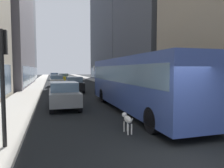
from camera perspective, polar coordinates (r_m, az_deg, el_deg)
name	(u,v)px	position (r m, az deg, el deg)	size (l,w,h in m)	color
ground_plane	(71,82)	(39.39, -11.22, 0.46)	(120.00, 120.00, 0.00)	black
sidewalk_left	(39,82)	(39.28, -19.53, 0.41)	(2.40, 110.00, 0.15)	#ADA89E
sidewalk_right	(101,81)	(40.30, -3.13, 0.72)	(2.40, 110.00, 0.15)	gray
building_left_far	(9,4)	(52.96, -26.39, 19.00)	(9.84, 14.06, 32.91)	slate
building_right_mid	(159,4)	(33.47, 12.68, 20.62)	(9.78, 14.73, 24.04)	#4C515B
building_right_far	(119,20)	(50.77, 1.81, 17.15)	(9.42, 21.49, 27.85)	#4C515B
transit_bus	(137,80)	(12.10, 6.77, 1.02)	(2.78, 11.53, 3.05)	#33478C
car_grey_wagon	(64,94)	(13.53, -13.10, -2.79)	(1.75, 4.72, 1.62)	slate
car_black_suv	(74,84)	(22.63, -10.41, -0.04)	(1.70, 4.71, 1.62)	black
car_white_van	(57,81)	(30.23, -14.97, 0.90)	(1.79, 4.44, 1.62)	silver
car_yellow_taxi	(64,78)	(41.28, -13.15, 1.74)	(1.80, 4.70, 1.62)	yellow
car_silver_sedan	(113,84)	(22.36, 0.14, -0.03)	(1.76, 4.06, 1.62)	#B7BABF
car_blue_hatchback	(54,76)	(48.99, -15.55, 2.04)	(1.78, 4.11, 1.62)	#4C6BB7
dalmatian_dog	(127,119)	(8.02, 4.19, -9.67)	(0.22, 0.96, 0.72)	white
pedestrian_with_handbag	(183,89)	(15.98, 18.96, -1.19)	(0.45, 0.34, 1.69)	#1E1E2D
traffic_light_near	(3,69)	(6.80, -27.83, 3.79)	(0.24, 0.41, 3.40)	black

